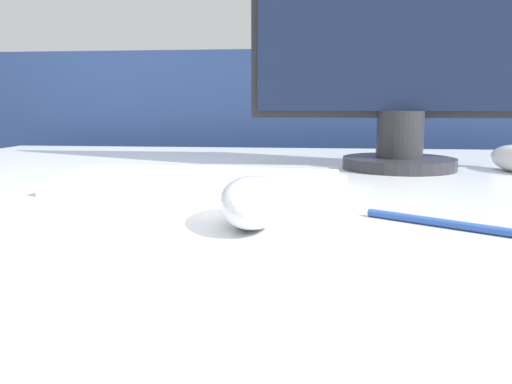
% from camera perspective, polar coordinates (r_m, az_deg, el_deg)
% --- Properties ---
extents(partition_panel, '(5.00, 0.03, 1.01)m').
position_cam_1_polar(partition_panel, '(1.48, 4.15, -3.78)').
color(partition_panel, navy).
rests_on(partition_panel, ground_plane).
extents(computer_mouse_near, '(0.07, 0.13, 0.05)m').
position_cam_1_polar(computer_mouse_near, '(0.46, -0.48, -1.07)').
color(computer_mouse_near, white).
rests_on(computer_mouse_near, desk).
extents(keyboard, '(0.38, 0.17, 0.02)m').
position_cam_1_polar(keyboard, '(0.65, -6.34, 1.10)').
color(keyboard, white).
rests_on(keyboard, desk).
extents(monitor, '(0.52, 0.19, 0.53)m').
position_cam_1_polar(monitor, '(0.92, 16.78, 19.51)').
color(monitor, '#28282D').
rests_on(monitor, desk).
extents(pen, '(0.12, 0.08, 0.01)m').
position_cam_1_polar(pen, '(0.49, 20.06, -3.28)').
color(pen, '#284C9E').
rests_on(pen, desk).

